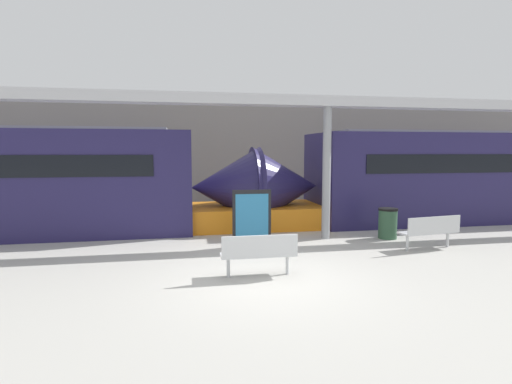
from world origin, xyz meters
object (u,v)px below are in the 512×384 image
at_px(poster_board, 252,218).
at_px(support_column_near, 327,174).
at_px(trash_bin, 388,223).
at_px(bench_far, 431,230).
at_px(train_left, 478,177).
at_px(bench_near, 259,252).

relative_size(poster_board, support_column_near, 0.41).
bearing_deg(trash_bin, poster_board, -175.07).
bearing_deg(bench_far, support_column_near, 132.35).
height_order(train_left, poster_board, train_left).
distance_m(train_left, support_column_near, 7.14).
relative_size(train_left, bench_far, 10.22).
bearing_deg(bench_far, train_left, 32.48).
bearing_deg(train_left, bench_near, -149.96).
xyz_separation_m(bench_far, poster_board, (-4.42, 1.07, 0.25)).
distance_m(bench_far, poster_board, 4.55).
relative_size(trash_bin, support_column_near, 0.23).
xyz_separation_m(bench_near, support_column_near, (2.55, 3.13, 1.35)).
bearing_deg(trash_bin, bench_near, -146.98).
bearing_deg(poster_board, train_left, 18.04).
relative_size(train_left, support_column_near, 4.54).
xyz_separation_m(train_left, bench_near, (-9.32, -5.39, -1.01)).
distance_m(bench_near, bench_far, 4.90).
bearing_deg(bench_near, support_column_near, 51.11).
relative_size(train_left, poster_board, 11.20).
xyz_separation_m(bench_far, trash_bin, (-0.41, 1.41, -0.08)).
relative_size(bench_near, support_column_near, 0.41).
bearing_deg(bench_near, trash_bin, 33.33).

